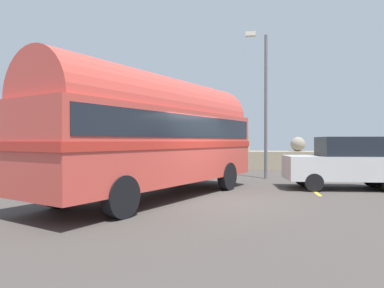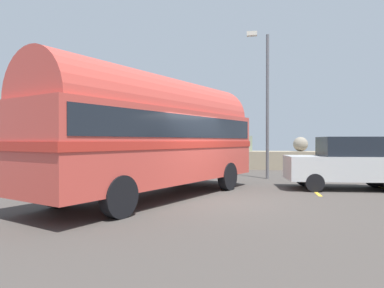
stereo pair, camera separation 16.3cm
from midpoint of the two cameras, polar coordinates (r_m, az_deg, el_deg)
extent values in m
cube|color=#433D39|center=(10.02, 3.61, -9.41)|extent=(32.00, 26.00, 0.02)
cube|color=gray|center=(21.67, 7.00, -2.62)|extent=(31.36, 1.80, 1.10)
cube|color=#9A966A|center=(25.88, -21.46, 0.62)|extent=(1.80, 1.80, 1.39)
cube|color=#9D816B|center=(23.26, -12.38, 0.04)|extent=(1.03, 1.04, 0.90)
cube|color=gray|center=(22.32, -4.56, 0.23)|extent=(1.32, 1.31, 1.05)
cube|color=gray|center=(21.75, 8.04, 0.09)|extent=(1.03, 0.92, 0.95)
sphere|color=gray|center=(21.88, 16.98, -0.02)|extent=(0.88, 0.88, 0.88)
cube|color=gray|center=(22.69, 28.00, -0.15)|extent=(1.10, 1.10, 0.79)
cube|color=gold|center=(13.58, 18.50, -6.76)|extent=(0.12, 4.40, 0.01)
cube|color=yellow|center=(14.20, 29.00, -6.48)|extent=(0.12, 4.40, 0.01)
cylinder|color=black|center=(13.22, -3.08, -4.85)|extent=(0.63, 0.99, 0.96)
cylinder|color=black|center=(12.07, 5.51, -5.37)|extent=(0.63, 0.99, 0.96)
cylinder|color=black|center=(9.51, -21.82, -7.00)|extent=(0.63, 0.99, 0.96)
cylinder|color=black|center=(7.84, -12.26, -8.58)|extent=(0.63, 0.99, 0.96)
cube|color=#C44339|center=(10.42, -6.49, -0.39)|extent=(5.46, 8.68, 2.10)
cylinder|color=#C44339|center=(10.46, -6.49, 5.38)|extent=(5.14, 8.29, 2.20)
cube|color=#B52B21|center=(10.42, -6.49, -0.10)|extent=(5.53, 8.77, 0.20)
cube|color=black|center=(10.43, -6.49, 2.79)|extent=(5.36, 8.38, 0.64)
cube|color=silver|center=(14.03, 4.58, -3.70)|extent=(2.17, 1.03, 0.28)
cylinder|color=black|center=(12.31, 19.26, -6.08)|extent=(0.64, 0.26, 0.62)
cylinder|color=black|center=(13.78, 17.64, -5.37)|extent=(0.64, 0.26, 0.62)
cylinder|color=black|center=(14.57, 27.46, -5.08)|extent=(0.64, 0.26, 0.62)
cube|color=#B9BABA|center=(13.36, 23.71, -3.63)|extent=(4.24, 2.07, 0.84)
cube|color=black|center=(13.41, 24.72, -0.37)|extent=(2.33, 1.76, 0.68)
cylinder|color=black|center=(14.70, 28.60, -5.04)|extent=(0.63, 0.23, 0.62)
cylinder|color=#5B5B60|center=(15.99, 11.90, 6.03)|extent=(0.14, 0.14, 6.55)
cube|color=beige|center=(16.05, 9.41, 17.59)|extent=(0.44, 0.24, 0.18)
camera|label=1|loc=(0.08, -90.42, 0.00)|focal=32.05mm
camera|label=2|loc=(0.08, 89.58, 0.00)|focal=32.05mm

